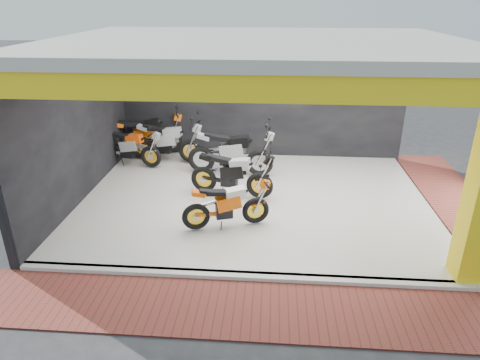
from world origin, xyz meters
name	(u,v)px	position (x,y,z in m)	size (l,w,h in m)	color
ground	(250,247)	(0.00, 0.00, 0.00)	(80.00, 80.00, 0.00)	#2D2D30
showroom_floor	(254,200)	(0.00, 2.00, 0.05)	(8.00, 6.00, 0.10)	white
showroom_ceiling	(257,43)	(0.00, 2.00, 3.60)	(8.40, 6.40, 0.20)	beige
back_wall	(260,100)	(0.00, 5.10, 1.75)	(8.20, 0.20, 3.50)	black
left_wall	(76,127)	(-4.10, 2.00, 1.75)	(0.20, 6.20, 3.50)	black
header_beam_front	(248,87)	(0.00, -1.00, 3.30)	(8.40, 0.30, 0.40)	yellow
header_beam_right	(456,61)	(4.00, 2.00, 3.30)	(0.30, 6.40, 0.40)	yellow
floor_kerb	(246,276)	(0.00, -1.02, 0.05)	(8.00, 0.20, 0.10)	white
paver_front	(243,308)	(0.00, -1.80, 0.01)	(9.00, 1.40, 0.03)	maroon
paver_right	(463,208)	(4.80, 2.00, 0.01)	(1.40, 7.00, 0.03)	maroon
moto_hero	(256,198)	(0.08, 0.77, 0.68)	(1.91, 0.71, 1.17)	#F25B0A
moto_row_a	(260,173)	(0.12, 1.96, 0.75)	(2.13, 0.79, 1.30)	black
moto_row_b	(260,150)	(0.07, 3.32, 0.84)	(2.41, 0.89, 1.47)	#999BA0
moto_row_c	(150,146)	(-2.93, 3.72, 0.72)	(2.03, 0.75, 1.24)	#95979C
moto_row_d	(170,130)	(-2.65, 4.91, 0.84)	(2.42, 0.90, 1.48)	#F6620A
moto_row_e	(190,140)	(-1.92, 4.14, 0.79)	(2.26, 0.84, 1.38)	#AFB2B7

